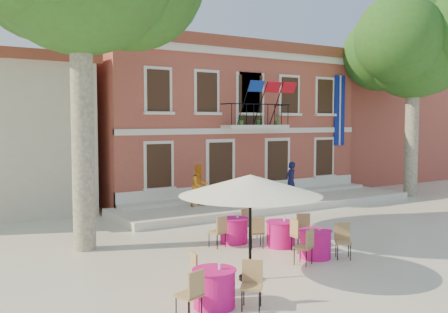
% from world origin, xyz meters
% --- Properties ---
extents(ground, '(90.00, 90.00, 0.00)m').
position_xyz_m(ground, '(0.00, 0.00, 0.00)').
color(ground, beige).
rests_on(ground, ground).
extents(main_building, '(13.50, 9.59, 7.50)m').
position_xyz_m(main_building, '(2.00, 9.99, 3.78)').
color(main_building, '#A14D3A').
rests_on(main_building, ground).
extents(neighbor_east, '(9.40, 9.40, 6.40)m').
position_xyz_m(neighbor_east, '(14.00, 11.00, 3.22)').
color(neighbor_east, '#A14D3A').
rests_on(neighbor_east, ground).
extents(terrace, '(14.00, 3.40, 0.30)m').
position_xyz_m(terrace, '(2.00, 4.40, 0.15)').
color(terrace, silver).
rests_on(terrace, ground).
extents(plane_tree_east, '(5.06, 5.06, 9.93)m').
position_xyz_m(plane_tree_east, '(9.91, 3.27, 7.32)').
color(plane_tree_east, '#A59E84').
rests_on(plane_tree_east, ground).
extents(patio_umbrella, '(3.35, 3.35, 2.49)m').
position_xyz_m(patio_umbrella, '(-4.55, -3.48, 2.24)').
color(patio_umbrella, black).
rests_on(patio_umbrella, ground).
extents(pedestrian_navy, '(0.71, 0.58, 1.69)m').
position_xyz_m(pedestrian_navy, '(2.66, 3.82, 1.14)').
color(pedestrian_navy, '#101135').
rests_on(pedestrian_navy, terrace).
extents(pedestrian_orange, '(0.90, 0.75, 1.68)m').
position_xyz_m(pedestrian_orange, '(-1.42, 4.63, 1.14)').
color(pedestrian_orange, orange).
rests_on(pedestrian_orange, terrace).
extents(cafe_table_0, '(1.96, 0.92, 0.95)m').
position_xyz_m(cafe_table_0, '(-2.93, -0.27, 0.42)').
color(cafe_table_0, '#CE1372').
rests_on(cafe_table_0, ground).
extents(cafe_table_1, '(1.86, 1.72, 0.95)m').
position_xyz_m(cafe_table_1, '(-1.97, -2.88, 0.43)').
color(cafe_table_1, '#CE1372').
rests_on(cafe_table_1, ground).
extents(cafe_table_2, '(1.84, 1.76, 0.95)m').
position_xyz_m(cafe_table_2, '(-6.16, -4.54, 0.43)').
color(cafe_table_2, '#CE1372').
rests_on(cafe_table_2, ground).
extents(cafe_table_3, '(1.93, 1.14, 0.95)m').
position_xyz_m(cafe_table_3, '(-2.02, -1.43, 0.42)').
color(cafe_table_3, '#CE1372').
rests_on(cafe_table_3, ground).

